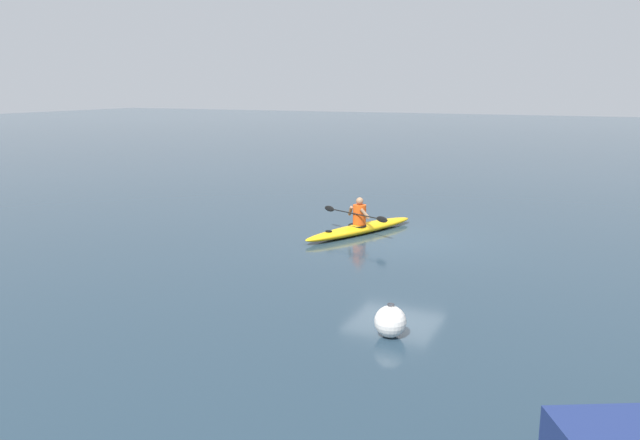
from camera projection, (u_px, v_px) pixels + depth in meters
ground_plane at (397, 238)px, 17.23m from camera, size 160.00×160.00×0.00m
kayak at (361, 229)px, 17.78m from camera, size 2.15×4.13×0.28m
kayaker at (359, 213)px, 17.64m from camera, size 2.30×0.98×0.78m
mooring_buoy_channel_marker at (390, 321)px, 10.41m from camera, size 0.54×0.54×0.59m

